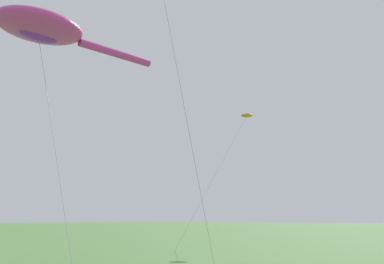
# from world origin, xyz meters

# --- Properties ---
(big_show_kite) EXTENTS (8.25, 6.71, 10.66)m
(big_show_kite) POSITION_xyz_m (3.52, 17.29, 10.09)
(big_show_kite) COLOR #CC3899
(big_show_kite) RESTS_ON ground
(small_kite_stunt_black) EXTENTS (4.69, 2.68, 8.08)m
(small_kite_stunt_black) POSITION_xyz_m (15.55, 13.56, 7.77)
(small_kite_stunt_black) COLOR orange
(small_kite_stunt_black) RESTS_ON ground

